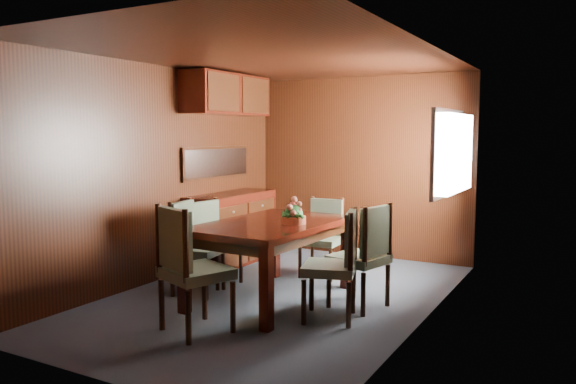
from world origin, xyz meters
The scene contains 11 objects.
ground centered at (0.00, 0.00, 0.00)m, with size 4.50×4.50×0.00m, color #343B46.
room_shell centered at (-0.10, 0.33, 1.63)m, with size 3.06×4.52×2.41m.
sideboard centered at (-1.25, 1.00, 0.45)m, with size 0.48×1.40×0.90m, color black.
dining_table centered at (-0.01, -0.10, 0.67)m, with size 1.12×1.72×0.78m.
chair_left_near centered at (-0.85, -0.29, 0.54)m, with size 0.52×0.53×0.97m.
chair_left_far centered at (-0.90, 0.12, 0.51)m, with size 0.47×0.48×0.93m.
chair_right_near centered at (0.82, -0.33, 0.55)m, with size 0.57×0.58×0.99m.
chair_right_far centered at (0.92, 0.08, 0.56)m, with size 0.55×0.56×1.00m.
chair_head centered at (-0.12, -1.26, 0.60)m, with size 0.65×0.64×1.08m.
chair_foot centered at (0.03, 1.03, 0.50)m, with size 0.45×0.43×0.91m.
flower_centerpiece centered at (0.24, -0.10, 0.91)m, with size 0.26×0.26×0.26m.
Camera 1 is at (2.79, -4.80, 1.65)m, focal length 35.00 mm.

